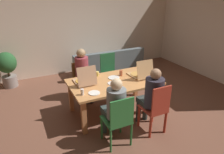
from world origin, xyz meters
The scene contains 21 objects.
ground_plane centered at (0.00, 0.00, 0.00)m, with size 20.00×20.00×0.00m, color brown.
back_wall centered at (0.00, 2.80, 1.45)m, with size 6.99×0.12×2.89m, color beige.
side_wall_right centered at (3.49, 0.84, 1.45)m, with size 0.12×4.77×2.89m, color beige.
dining_table centered at (0.00, 0.00, 0.64)m, with size 1.83×1.08×0.73m.
chair_0 centered at (-0.40, -0.99, 0.53)m, with size 0.43×0.43×0.94m.
person_0 centered at (-0.40, -0.83, 0.70)m, with size 0.32×0.54×1.21m.
chair_1 centered at (0.36, -0.96, 0.50)m, with size 0.39×0.45×0.98m.
person_1 centered at (0.36, -0.81, 0.72)m, with size 0.33×0.54×1.23m.
chair_2 centered at (-0.40, 0.98, 0.47)m, with size 0.40×0.44×0.86m.
person_2 centered at (-0.40, 0.84, 0.72)m, with size 0.31×0.54×1.24m.
chair_3 centered at (0.36, 1.01, 0.52)m, with size 0.43×0.44×0.98m.
pizza_box_0 centered at (-0.58, 0.18, 0.78)m, with size 0.38×0.47×0.40m.
pizza_box_1 centered at (0.61, -0.01, 0.78)m, with size 0.39×0.49×0.41m.
plate_0 centered at (-0.57, -0.33, 0.73)m, with size 0.21×0.21×0.01m.
plate_1 centered at (-0.08, -0.10, 0.74)m, with size 0.21×0.21×0.03m.
plate_2 centered at (0.07, 0.15, 0.73)m, with size 0.25×0.25×0.01m.
drinking_glass_0 centered at (-0.78, -0.30, 0.79)m, with size 0.06×0.06×0.12m, color silver.
drinking_glass_1 centered at (-0.21, 0.40, 0.78)m, with size 0.08×0.08×0.10m, color #E4C75F.
drinking_glass_2 centered at (0.26, 0.19, 0.79)m, with size 0.07×0.07×0.12m, color #B25332.
couch centered at (0.86, 2.11, 0.28)m, with size 2.10×0.85×0.80m.
potted_plant centered at (-2.02, 2.37, 0.57)m, with size 0.51×0.51×0.98m.
Camera 1 is at (-1.70, -3.43, 2.44)m, focal length 32.57 mm.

